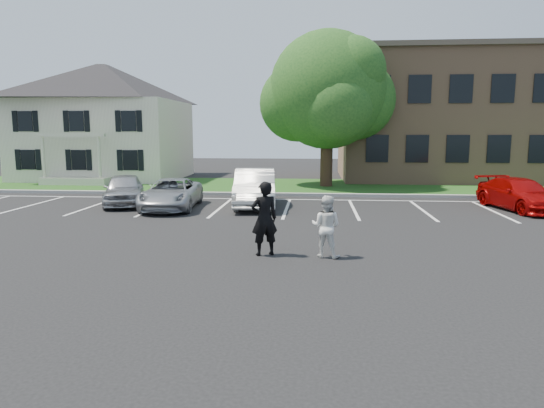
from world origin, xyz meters
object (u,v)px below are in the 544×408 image
at_px(office_building, 508,117).
at_px(car_white_sedan, 255,188).
at_px(car_silver_minivan, 171,194).
at_px(house, 105,122).
at_px(man_black_suit, 264,219).
at_px(car_silver_west, 124,189).
at_px(car_red_compact, 520,194).
at_px(tree, 329,93).
at_px(man_white_shirt, 326,226).

distance_m(office_building, car_white_sedan, 20.75).
xyz_separation_m(office_building, car_silver_minivan, (-18.82, -14.38, -3.53)).
relative_size(house, man_black_suit, 5.28).
xyz_separation_m(man_black_suit, car_silver_minivan, (-4.69, 7.35, -0.35)).
bearing_deg(house, car_silver_minivan, -56.52).
bearing_deg(car_silver_west, office_building, 14.69).
bearing_deg(car_white_sedan, car_silver_minivan, -171.24).
relative_size(house, car_silver_west, 2.57).
bearing_deg(car_silver_minivan, car_red_compact, -0.55).
relative_size(house, car_silver_minivan, 2.29).
bearing_deg(tree, man_white_shirt, -91.62).
xyz_separation_m(car_silver_minivan, car_white_sedan, (3.42, 0.90, 0.17)).
bearing_deg(man_white_shirt, man_black_suit, 16.01).
bearing_deg(house, man_white_shirt, -53.79).
distance_m(office_building, man_white_shirt, 25.35).
height_order(house, tree, tree).
distance_m(house, car_white_sedan, 16.58).
bearing_deg(office_building, car_silver_west, -147.35).
distance_m(man_black_suit, car_silver_minivan, 8.72).
bearing_deg(car_red_compact, office_building, 59.64).
xyz_separation_m(tree, man_white_shirt, (-0.45, -15.87, -4.54)).
distance_m(tree, man_white_shirt, 16.51).
xyz_separation_m(car_white_sedan, car_red_compact, (10.99, -0.01, -0.15)).
xyz_separation_m(tree, car_silver_west, (-9.10, -7.67, -4.67)).
bearing_deg(car_silver_west, man_white_shirt, -61.43).
bearing_deg(house, man_black_suit, -56.87).
distance_m(man_black_suit, car_red_compact, 12.74).
relative_size(office_building, car_red_compact, 5.04).
distance_m(office_building, car_red_compact, 14.62).
height_order(house, car_white_sedan, house).
xyz_separation_m(man_white_shirt, car_silver_minivan, (-6.29, 7.39, -0.18)).
bearing_deg(office_building, car_silver_minivan, -142.62).
distance_m(car_silver_minivan, car_white_sedan, 3.54).
xyz_separation_m(car_silver_minivan, car_red_compact, (14.41, 0.89, 0.02)).
relative_size(tree, car_silver_west, 2.19).
xyz_separation_m(office_building, tree, (-12.09, -5.91, 1.19)).
height_order(tree, car_white_sedan, tree).
relative_size(office_building, car_silver_minivan, 4.97).
distance_m(man_white_shirt, car_silver_minivan, 9.70).
distance_m(house, tree, 15.48).
relative_size(house, car_white_sedan, 2.12).
bearing_deg(car_red_compact, car_silver_minivan, 171.32).
height_order(house, car_red_compact, house).
relative_size(car_silver_minivan, car_white_sedan, 0.93).
height_order(office_building, car_red_compact, office_building).
bearing_deg(man_white_shirt, house, -36.20).
xyz_separation_m(office_building, car_red_compact, (-4.42, -13.49, -3.51)).
bearing_deg(car_silver_minivan, man_white_shirt, -53.71).
relative_size(tree, man_white_shirt, 5.47).
xyz_separation_m(car_silver_west, car_red_compact, (16.77, 0.08, -0.04)).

